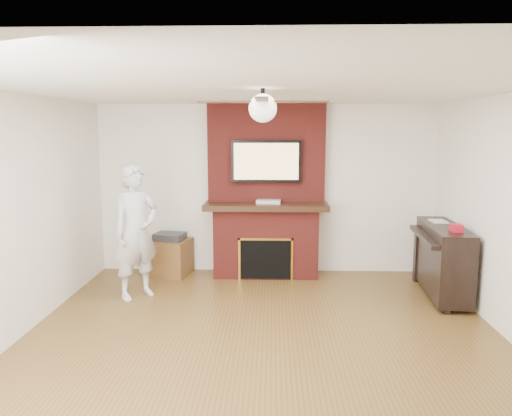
{
  "coord_description": "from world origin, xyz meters",
  "views": [
    {
      "loc": [
        0.09,
        -4.65,
        2.12
      ],
      "look_at": [
        -0.09,
        0.9,
        1.25
      ],
      "focal_mm": 35.0,
      "sensor_mm": 36.0,
      "label": 1
    }
  ],
  "objects_px": {
    "fireplace": "(266,208)",
    "side_table": "(170,255)",
    "person": "(136,232)",
    "piano": "(443,259)"
  },
  "relations": [
    {
      "from": "fireplace",
      "to": "side_table",
      "type": "xyz_separation_m",
      "value": [
        -1.42,
        -0.07,
        -0.71
      ]
    },
    {
      "from": "person",
      "to": "piano",
      "type": "height_order",
      "value": "person"
    },
    {
      "from": "person",
      "to": "piano",
      "type": "relative_size",
      "value": 1.18
    },
    {
      "from": "person",
      "to": "piano",
      "type": "bearing_deg",
      "value": -42.8
    },
    {
      "from": "fireplace",
      "to": "person",
      "type": "height_order",
      "value": "fireplace"
    },
    {
      "from": "piano",
      "to": "side_table",
      "type": "bearing_deg",
      "value": 171.5
    },
    {
      "from": "person",
      "to": "side_table",
      "type": "relative_size",
      "value": 2.67
    },
    {
      "from": "person",
      "to": "side_table",
      "type": "distance_m",
      "value": 1.19
    },
    {
      "from": "person",
      "to": "side_table",
      "type": "xyz_separation_m",
      "value": [
        0.21,
        1.02,
        -0.56
      ]
    },
    {
      "from": "person",
      "to": "fireplace",
      "type": "bearing_deg",
      "value": -11.5
    }
  ]
}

